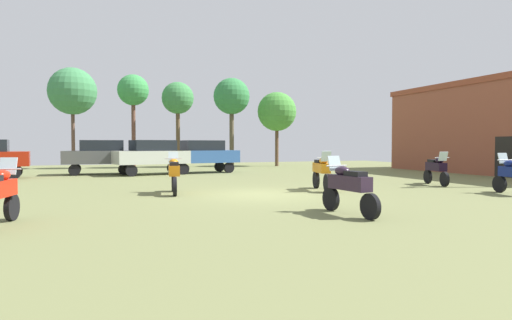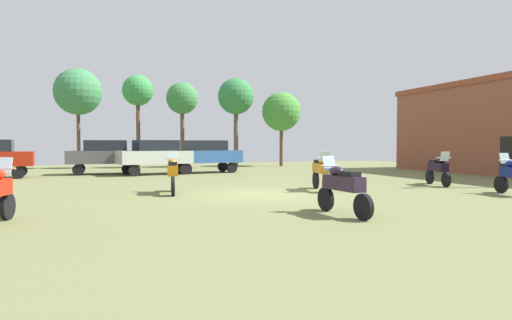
{
  "view_description": "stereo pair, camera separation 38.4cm",
  "coord_description": "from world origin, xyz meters",
  "views": [
    {
      "loc": [
        -5.42,
        -14.05,
        1.77
      ],
      "look_at": [
        0.84,
        2.91,
        1.12
      ],
      "focal_mm": 30.34,
      "sensor_mm": 36.0,
      "label": 1
    },
    {
      "loc": [
        -5.06,
        -14.18,
        1.77
      ],
      "look_at": [
        0.84,
        2.91,
        1.12
      ],
      "focal_mm": 30.34,
      "sensor_mm": 36.0,
      "label": 2
    }
  ],
  "objects": [
    {
      "name": "car_3",
      "position": [
        0.68,
        12.0,
        1.19
      ],
      "size": [
        4.52,
        2.41,
        2.0
      ],
      "rotation": [
        0.0,
        0.0,
        1.72
      ],
      "color": "black",
      "rests_on": "ground"
    },
    {
      "name": "motorcycle_7",
      "position": [
        2.61,
        0.5,
        0.76
      ],
      "size": [
        0.75,
        2.2,
        1.51
      ],
      "rotation": [
        0.0,
        0.0,
        2.91
      ],
      "color": "black",
      "rests_on": "ground"
    },
    {
      "name": "tree_2",
      "position": [
        -2.85,
        19.06,
        5.67
      ],
      "size": [
        2.27,
        2.27,
        6.9
      ],
      "color": "brown",
      "rests_on": "ground"
    },
    {
      "name": "ground_plane",
      "position": [
        0.0,
        0.0,
        0.01
      ],
      "size": [
        44.0,
        52.0,
        0.02
      ],
      "color": "olive"
    },
    {
      "name": "tree_6",
      "position": [
        0.39,
        18.8,
        5.21
      ],
      "size": [
        2.41,
        2.41,
        6.48
      ],
      "color": "brown",
      "rests_on": "ground"
    },
    {
      "name": "motorcycle_2",
      "position": [
        0.44,
        -4.81,
        0.74
      ],
      "size": [
        0.62,
        2.19,
        1.45
      ],
      "rotation": [
        0.0,
        0.0,
        0.09
      ],
      "color": "black",
      "rests_on": "ground"
    },
    {
      "name": "tree_1",
      "position": [
        -6.99,
        19.56,
        5.55
      ],
      "size": [
        3.35,
        3.35,
        7.23
      ],
      "color": "brown",
      "rests_on": "ground"
    },
    {
      "name": "motorcycle_4",
      "position": [
        8.32,
        0.7,
        0.73
      ],
      "size": [
        0.78,
        2.04,
        1.45
      ],
      "rotation": [
        0.0,
        0.0,
        2.87
      ],
      "color": "black",
      "rests_on": "ground"
    },
    {
      "name": "tree_5",
      "position": [
        4.53,
        18.44,
        5.47
      ],
      "size": [
        2.83,
        2.83,
        6.94
      ],
      "color": "brown",
      "rests_on": "ground"
    },
    {
      "name": "motorcycle_5",
      "position": [
        -2.86,
        1.33,
        0.75
      ],
      "size": [
        0.64,
        2.15,
        1.49
      ],
      "rotation": [
        0.0,
        0.0,
        -0.13
      ],
      "color": "black",
      "rests_on": "ground"
    },
    {
      "name": "tree_7",
      "position": [
        8.31,
        18.27,
        4.41
      ],
      "size": [
        3.15,
        3.15,
        5.99
      ],
      "color": "brown",
      "rests_on": "ground"
    },
    {
      "name": "car_4",
      "position": [
        -2.37,
        11.43,
        1.19
      ],
      "size": [
        4.58,
        2.64,
        2.0
      ],
      "rotation": [
        0.0,
        0.0,
        1.78
      ],
      "color": "black",
      "rests_on": "ground"
    },
    {
      "name": "car_1",
      "position": [
        -5.15,
        12.8,
        1.19
      ],
      "size": [
        4.31,
        1.83,
        2.0
      ],
      "rotation": [
        0.0,
        0.0,
        1.58
      ],
      "color": "black",
      "rests_on": "ground"
    }
  ]
}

